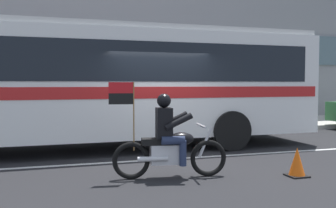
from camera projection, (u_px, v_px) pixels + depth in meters
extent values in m
plane|color=black|center=(160.00, 155.00, 9.45)|extent=(60.00, 60.00, 0.00)
cube|color=#B7B2A8|center=(123.00, 128.00, 14.32)|extent=(28.00, 3.80, 0.15)
cube|color=silver|center=(168.00, 159.00, 8.88)|extent=(26.60, 0.14, 0.01)
cube|color=gray|center=(112.00, 11.00, 16.26)|extent=(28.00, 0.80, 9.61)
cube|color=#4C606B|center=(114.00, 44.00, 15.91)|extent=(25.76, 0.10, 1.40)
cube|color=white|center=(99.00, 84.00, 10.11)|extent=(11.90, 2.77, 2.70)
cube|color=black|center=(99.00, 63.00, 10.08)|extent=(10.95, 2.80, 0.96)
cube|color=red|center=(99.00, 92.00, 10.12)|extent=(11.67, 2.80, 0.28)
cube|color=silver|center=(98.00, 30.00, 10.03)|extent=(11.66, 2.64, 0.16)
cylinder|color=black|center=(231.00, 131.00, 10.01)|extent=(1.04, 0.30, 1.04)
torus|color=black|center=(208.00, 158.00, 7.24)|extent=(0.70, 0.18, 0.69)
torus|color=black|center=(131.00, 161.00, 7.01)|extent=(0.70, 0.18, 0.69)
cube|color=silver|center=(168.00, 154.00, 7.11)|extent=(0.67, 0.36, 0.36)
ellipsoid|color=black|center=(181.00, 139.00, 7.13)|extent=(0.51, 0.34, 0.24)
cube|color=black|center=(157.00, 141.00, 7.06)|extent=(0.59, 0.33, 0.12)
cylinder|color=silver|center=(205.00, 142.00, 7.21)|extent=(0.28, 0.09, 0.58)
cylinder|color=silver|center=(201.00, 126.00, 7.18)|extent=(0.13, 0.64, 0.04)
cylinder|color=silver|center=(153.00, 159.00, 6.91)|extent=(0.56, 0.16, 0.09)
cube|color=black|center=(164.00, 123.00, 7.07)|extent=(0.33, 0.39, 0.56)
sphere|color=black|center=(164.00, 101.00, 7.04)|extent=(0.26, 0.26, 0.26)
cylinder|color=#232D4C|center=(170.00, 138.00, 7.28)|extent=(0.44, 0.21, 0.15)
cylinder|color=#232D4C|center=(179.00, 150.00, 7.32)|extent=(0.13, 0.13, 0.46)
cylinder|color=#232D4C|center=(173.00, 140.00, 6.93)|extent=(0.44, 0.21, 0.15)
cylinder|color=#232D4C|center=(183.00, 153.00, 6.97)|extent=(0.13, 0.13, 0.46)
cylinder|color=black|center=(175.00, 120.00, 7.30)|extent=(0.53, 0.18, 0.32)
cylinder|color=black|center=(179.00, 122.00, 6.91)|extent=(0.53, 0.18, 0.32)
cylinder|color=olive|center=(134.00, 117.00, 6.97)|extent=(0.02, 0.02, 1.25)
cube|color=red|center=(121.00, 88.00, 6.91)|extent=(0.44, 0.08, 0.20)
cube|color=black|center=(121.00, 99.00, 6.92)|extent=(0.44, 0.08, 0.20)
cylinder|color=#4C8C3F|center=(265.00, 117.00, 14.97)|extent=(0.22, 0.22, 0.58)
sphere|color=#4C8C3F|center=(265.00, 108.00, 14.95)|extent=(0.20, 0.20, 0.20)
cylinder|color=#4C8C3F|center=(267.00, 117.00, 14.83)|extent=(0.09, 0.10, 0.09)
cone|color=#EA590F|center=(297.00, 162.00, 7.22)|extent=(0.32, 0.32, 0.55)
cube|color=black|center=(297.00, 176.00, 7.23)|extent=(0.36, 0.36, 0.03)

